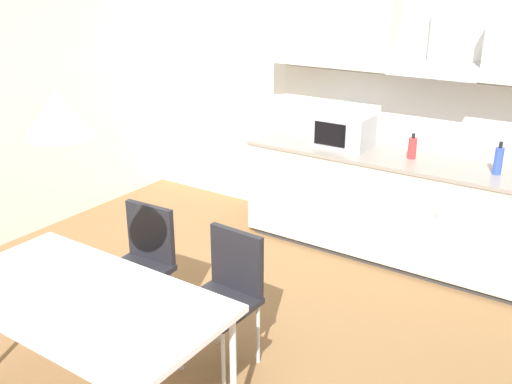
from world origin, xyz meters
TOP-DOWN VIEW (x-y plane):
  - ground_plane at (0.00, 0.00)m, footprint 7.24×7.23m
  - wall_back at (0.00, 2.46)m, footprint 5.80×0.10m
  - kitchen_counter at (0.78, 2.09)m, footprint 3.01×0.68m
  - backsplash_tile at (0.78, 2.40)m, footprint 2.99×0.02m
  - upper_wall_cabinets at (0.78, 2.24)m, footprint 2.99×0.40m
  - microwave at (0.06, 2.08)m, footprint 0.48×0.35m
  - bottle_red at (0.69, 2.08)m, footprint 0.07×0.07m
  - bottle_blue at (1.35, 2.06)m, footprint 0.06×0.06m
  - dining_table at (-0.07, -0.69)m, footprint 1.56×0.81m
  - chair_far_right at (0.28, 0.10)m, footprint 0.42×0.42m
  - chair_far_left at (-0.43, 0.10)m, footprint 0.42×0.42m
  - pendant_lamp at (-0.07, -0.69)m, footprint 0.32×0.32m

SIDE VIEW (x-z plane):
  - ground_plane at x=0.00m, z-range -0.02..0.00m
  - kitchen_counter at x=0.78m, z-range 0.00..0.90m
  - chair_far_right at x=0.28m, z-range 0.10..0.97m
  - chair_far_left at x=-0.43m, z-range 0.10..0.97m
  - dining_table at x=-0.07m, z-range 0.33..1.08m
  - bottle_red at x=0.69m, z-range 0.88..1.09m
  - bottle_blue at x=1.35m, z-range 0.88..1.13m
  - microwave at x=0.06m, z-range 0.90..1.18m
  - backsplash_tile at x=0.78m, z-range 0.90..1.50m
  - wall_back at x=0.00m, z-range 0.00..2.62m
  - pendant_lamp at x=-0.07m, z-range 1.60..1.82m
  - upper_wall_cabinets at x=0.78m, z-range 1.55..2.11m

